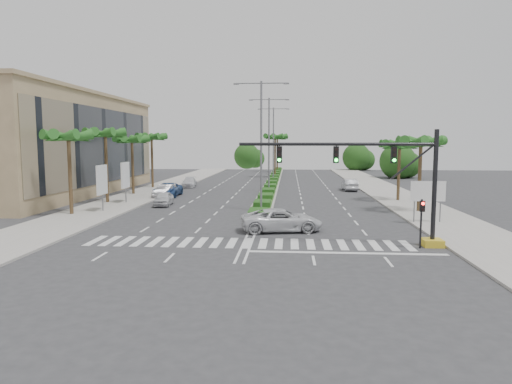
# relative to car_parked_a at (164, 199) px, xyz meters

# --- Properties ---
(ground) EXTENTS (160.00, 160.00, 0.00)m
(ground) POSITION_rel_car_parked_a_xyz_m (10.13, -16.82, -0.69)
(ground) COLOR #333335
(ground) RESTS_ON ground
(footpath_right) EXTENTS (6.00, 120.00, 0.15)m
(footpath_right) POSITION_rel_car_parked_a_xyz_m (25.33, 3.18, -0.61)
(footpath_right) COLOR gray
(footpath_right) RESTS_ON ground
(footpath_left) EXTENTS (6.00, 120.00, 0.15)m
(footpath_left) POSITION_rel_car_parked_a_xyz_m (-5.07, 3.18, -0.61)
(footpath_left) COLOR gray
(footpath_left) RESTS_ON ground
(median) EXTENTS (2.20, 75.00, 0.20)m
(median) POSITION_rel_car_parked_a_xyz_m (10.13, 28.18, -0.59)
(median) COLOR gray
(median) RESTS_ON ground
(median_grass) EXTENTS (1.80, 75.00, 0.04)m
(median_grass) POSITION_rel_car_parked_a_xyz_m (10.13, 28.18, -0.47)
(median_grass) COLOR #2C531C
(median_grass) RESTS_ON median
(building) EXTENTS (12.00, 36.00, 12.00)m
(building) POSITION_rel_car_parked_a_xyz_m (-15.87, 9.18, 5.31)
(building) COLOR tan
(building) RESTS_ON ground
(signal_gantry) EXTENTS (12.60, 1.20, 7.20)m
(signal_gantry) POSITION_rel_car_parked_a_xyz_m (19.41, -16.82, 2.77)
(signal_gantry) COLOR gold
(signal_gantry) RESTS_ON ground
(pedestrian_signal) EXTENTS (0.28, 0.36, 3.00)m
(pedestrian_signal) POSITION_rel_car_parked_a_xyz_m (20.73, -17.49, 1.36)
(pedestrian_signal) COLOR black
(pedestrian_signal) RESTS_ON ground
(direction_sign) EXTENTS (2.70, 0.11, 3.40)m
(direction_sign) POSITION_rel_car_parked_a_xyz_m (23.63, -8.83, 1.77)
(direction_sign) COLOR slate
(direction_sign) RESTS_ON ground
(billboard_near) EXTENTS (0.18, 2.10, 4.35)m
(billboard_near) POSITION_rel_car_parked_a_xyz_m (-4.37, -4.82, 2.27)
(billboard_near) COLOR slate
(billboard_near) RESTS_ON ground
(billboard_far) EXTENTS (0.18, 2.10, 4.35)m
(billboard_far) POSITION_rel_car_parked_a_xyz_m (-4.37, 1.18, 2.27)
(billboard_far) COLOR slate
(billboard_far) RESTS_ON ground
(palm_left_near) EXTENTS (4.57, 4.68, 7.55)m
(palm_left_near) POSITION_rel_car_parked_a_xyz_m (-6.37, -6.82, 6.00)
(palm_left_near) COLOR brown
(palm_left_near) RESTS_ON ground
(palm_left_mid) EXTENTS (4.57, 4.68, 7.95)m
(palm_left_mid) POSITION_rel_car_parked_a_xyz_m (-6.37, 1.18, 6.39)
(palm_left_mid) COLOR brown
(palm_left_mid) RESTS_ON ground
(palm_left_far) EXTENTS (4.57, 4.68, 7.35)m
(palm_left_far) POSITION_rel_car_parked_a_xyz_m (-6.37, 9.18, 5.81)
(palm_left_far) COLOR brown
(palm_left_far) RESTS_ON ground
(palm_left_end) EXTENTS (4.57, 4.68, 7.75)m
(palm_left_end) POSITION_rel_car_parked_a_xyz_m (-6.37, 17.18, 6.20)
(palm_left_end) COLOR brown
(palm_left_end) RESTS_ON ground
(palm_right_near) EXTENTS (4.57, 4.68, 7.05)m
(palm_right_near) POSITION_rel_car_parked_a_xyz_m (24.63, -2.82, 5.52)
(palm_right_near) COLOR brown
(palm_right_near) RESTS_ON ground
(palm_right_far) EXTENTS (4.57, 4.68, 6.75)m
(palm_right_far) POSITION_rel_car_parked_a_xyz_m (24.63, 5.18, 5.23)
(palm_right_far) COLOR brown
(palm_right_far) RESTS_ON ground
(palm_median_a) EXTENTS (4.57, 4.68, 8.05)m
(palm_median_a) POSITION_rel_car_parked_a_xyz_m (10.13, 38.18, 6.49)
(palm_median_a) COLOR brown
(palm_median_a) RESTS_ON ground
(palm_median_b) EXTENTS (4.57, 4.68, 8.05)m
(palm_median_b) POSITION_rel_car_parked_a_xyz_m (10.13, 53.18, 6.49)
(palm_median_b) COLOR brown
(palm_median_b) RESTS_ON ground
(streetlight_near) EXTENTS (5.10, 0.25, 12.00)m
(streetlight_near) POSITION_rel_car_parked_a_xyz_m (10.13, -2.82, 6.12)
(streetlight_near) COLOR slate
(streetlight_near) RESTS_ON ground
(streetlight_mid) EXTENTS (5.10, 0.25, 12.00)m
(streetlight_mid) POSITION_rel_car_parked_a_xyz_m (10.13, 13.18, 6.12)
(streetlight_mid) COLOR slate
(streetlight_mid) RESTS_ON ground
(streetlight_far) EXTENTS (5.10, 0.25, 12.00)m
(streetlight_far) POSITION_rel_car_parked_a_xyz_m (10.13, 29.18, 6.12)
(streetlight_far) COLOR slate
(streetlight_far) RESTS_ON ground
(car_parked_a) EXTENTS (1.94, 4.15, 1.37)m
(car_parked_a) POSITION_rel_car_parked_a_xyz_m (0.00, 0.00, 0.00)
(car_parked_a) COLOR silver
(car_parked_a) RESTS_ON ground
(car_parked_b) EXTENTS (2.06, 4.68, 1.49)m
(car_parked_b) POSITION_rel_car_parked_a_xyz_m (-1.67, 6.70, 0.06)
(car_parked_b) COLOR #B9B8BE
(car_parked_b) RESTS_ON ground
(car_parked_c) EXTENTS (2.80, 5.82, 1.60)m
(car_parked_c) POSITION_rel_car_parked_a_xyz_m (-1.67, 7.76, 0.11)
(car_parked_c) COLOR navy
(car_parked_c) RESTS_ON ground
(car_parked_d) EXTENTS (2.44, 4.87, 1.36)m
(car_parked_d) POSITION_rel_car_parked_a_xyz_m (-1.67, 19.51, -0.01)
(car_parked_d) COLOR silver
(car_parked_d) RESTS_ON ground
(car_crossing) EXTENTS (6.26, 3.72, 1.63)m
(car_crossing) POSITION_rel_car_parked_a_xyz_m (12.24, -12.66, 0.13)
(car_crossing) COLOR silver
(car_crossing) RESTS_ON ground
(car_right) EXTENTS (1.78, 4.79, 1.57)m
(car_right) POSITION_rel_car_parked_a_xyz_m (20.84, 16.26, 0.10)
(car_right) COLOR #AFAFB4
(car_right) RESTS_ON ground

